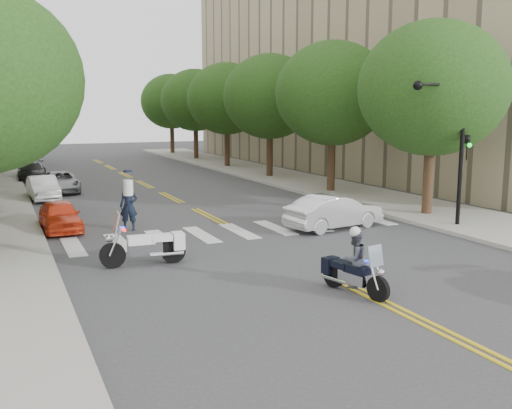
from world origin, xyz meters
TOP-DOWN VIEW (x-y plane):
  - ground at (0.00, 0.00)m, footprint 140.00×140.00m
  - sidewalk_right at (9.50, 22.00)m, footprint 5.00×60.00m
  - building_right at (26.00, 26.00)m, footprint 26.00×44.00m
  - tree_r_0 at (8.80, 6.00)m, footprint 6.40×6.40m
  - tree_r_1 at (8.80, 14.00)m, footprint 6.40×6.40m
  - tree_r_2 at (8.80, 22.00)m, footprint 6.40×6.40m
  - tree_r_3 at (8.80, 30.00)m, footprint 6.40×6.40m
  - tree_r_4 at (8.80, 38.00)m, footprint 6.40×6.40m
  - tree_r_5 at (8.80, 46.00)m, footprint 6.40×6.40m
  - traffic_signal_pole at (7.72, 3.50)m, footprint 2.82×0.42m
  - motorcycle_police at (-0.28, -1.69)m, footprint 0.85×2.14m
  - motorcycle_parked at (-4.31, 3.15)m, footprint 2.60×0.69m
  - officer_standing at (-3.83, 8.50)m, footprint 0.82×0.69m
  - convertible at (3.64, 5.44)m, footprint 4.30×2.09m
  - parked_car_a at (-6.30, 9.50)m, footprint 1.50×3.53m
  - parked_car_b at (-6.30, 18.00)m, footprint 1.52×3.83m
  - parked_car_c at (-5.20, 20.63)m, footprint 1.97×4.24m
  - parked_car_d at (-6.30, 27.34)m, footprint 2.03×4.27m
  - parked_car_e at (-6.30, 29.50)m, footprint 1.97×4.13m

SIDE VIEW (x-z plane):
  - ground at x=0.00m, z-range 0.00..0.00m
  - sidewalk_right at x=9.50m, z-range 0.00..0.15m
  - motorcycle_parked at x=-4.31m, z-range -0.25..1.42m
  - parked_car_c at x=-5.20m, z-range 0.00..1.18m
  - parked_car_a at x=-6.30m, z-range 0.00..1.19m
  - parked_car_d at x=-6.30m, z-range 0.00..1.20m
  - parked_car_b at x=-6.30m, z-range 0.00..1.24m
  - convertible at x=3.64m, z-range 0.00..1.36m
  - parked_car_e at x=-6.30m, z-range 0.00..1.36m
  - motorcycle_police at x=-0.28m, z-range -0.10..1.66m
  - officer_standing at x=-3.83m, z-range 0.00..1.90m
  - traffic_signal_pole at x=7.72m, z-range 0.72..6.72m
  - tree_r_0 at x=8.80m, z-range 1.33..9.78m
  - tree_r_1 at x=8.80m, z-range 1.33..9.78m
  - tree_r_2 at x=8.80m, z-range 1.33..9.78m
  - tree_r_3 at x=8.80m, z-range 1.33..9.78m
  - tree_r_4 at x=8.80m, z-range 1.33..9.78m
  - tree_r_5 at x=8.80m, z-range 1.33..9.78m
  - building_right at x=26.00m, z-range 0.00..22.00m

